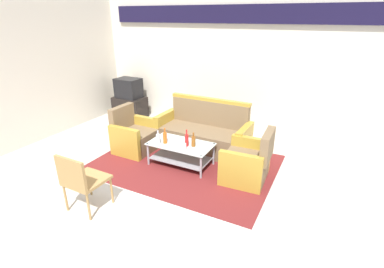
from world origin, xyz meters
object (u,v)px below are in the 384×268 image
Objects in this scene: bottle_red at (187,140)px; couch at (203,134)px; bottle_brown at (193,141)px; wicker_chair at (81,178)px; coffee_table at (181,151)px; cup at (184,146)px; tv_stand at (130,107)px; bottle_orange at (165,137)px; armchair_left at (135,137)px; armchair_right at (248,163)px; bottle_clear at (158,138)px; television at (129,88)px.

couch is at bearing 94.54° from bottle_red.
couch is 7.30× the size of bottle_brown.
wicker_chair is (-0.67, -1.67, -0.03)m from bottle_red.
cup reaches higher than coffee_table.
couch is at bearing 102.53° from bottle_brown.
bottle_red reaches higher than tv_stand.
couch is 0.96m from cup.
couch reaches higher than bottle_orange.
wicker_chair is at bearing 17.56° from armchair_left.
couch is at bearing 54.21° from armchair_right.
armchair_right is at bearing 3.58° from bottle_brown.
bottle_clear is 0.51m from bottle_red.
bottle_orange is 0.45× the size of television.
armchair_left is 8.50× the size of cup.
couch is 0.84m from bottle_red.
bottle_red is at bearing 98.38° from cup.
bottle_red is 3.08m from television.
couch is at bearing 84.80° from coffee_table.
bottle_clear is (-0.35, -0.15, 0.23)m from coffee_table.
armchair_left is 3.08× the size of bottle_orange.
armchair_left is at bearing 31.18° from couch.
television is (-2.50, 0.89, 0.44)m from couch.
bottle_orange reaches higher than coffee_table.
cup is at bearing 100.16° from armchair_right.
bottle_clear is (-0.60, -0.16, -0.01)m from bottle_brown.
bottle_orange is at bearing 80.70° from wicker_chair.
bottle_clear is 0.79× the size of bottle_red.
television is (-2.07, 1.83, 0.26)m from bottle_clear.
coffee_table is 0.36m from bottle_orange.
armchair_left is 2.11m from television.
bottle_orange is at bearing 26.35° from bottle_clear.
cup is 0.12× the size of tv_stand.
bottle_brown is 0.90× the size of bottle_orange.
armchair_left is at bearing 166.99° from cup.
wicker_chair reaches higher than cup.
bottle_brown reaches higher than cup.
armchair_right is at bearing 158.25° from television.
coffee_table is 4.76× the size of bottle_clear.
bottle_clear is at bearing 70.48° from armchair_left.
bottle_brown is (0.24, 0.01, 0.23)m from coffee_table.
armchair_left is 2.26m from armchair_right.
armchair_right reaches higher than coffee_table.
cup is at bearing -1.90° from bottle_clear.
cup is at bearing -81.62° from bottle_red.
armchair_left reaches higher than cup.
couch is at bearing -19.66° from tv_stand.
armchair_left is 1.25m from bottle_red.
armchair_right is at bearing 13.11° from cup.
armchair_right is 3.08× the size of bottle_orange.
bottle_brown is at bearing 66.38° from wicker_chair.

